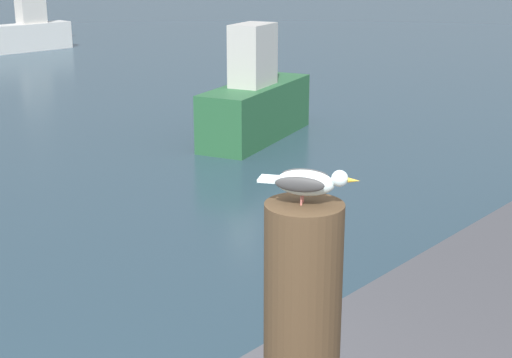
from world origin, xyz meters
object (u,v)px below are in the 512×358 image
(mooring_post, at_px, (302,323))
(seagull, at_px, (307,182))
(boat_green, at_px, (261,101))
(boat_white, at_px, (25,31))

(mooring_post, bearing_deg, seagull, -62.94)
(mooring_post, xyz_separation_m, boat_green, (7.40, 6.65, -1.03))
(seagull, height_order, boat_white, boat_white)
(boat_white, bearing_deg, boat_green, -105.60)
(seagull, distance_m, boat_white, 22.61)
(seagull, bearing_deg, boat_white, 60.71)
(mooring_post, relative_size, boat_green, 0.30)
(boat_green, bearing_deg, mooring_post, -138.06)
(mooring_post, height_order, seagull, seagull)
(mooring_post, xyz_separation_m, boat_white, (11.04, 19.67, -1.03))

